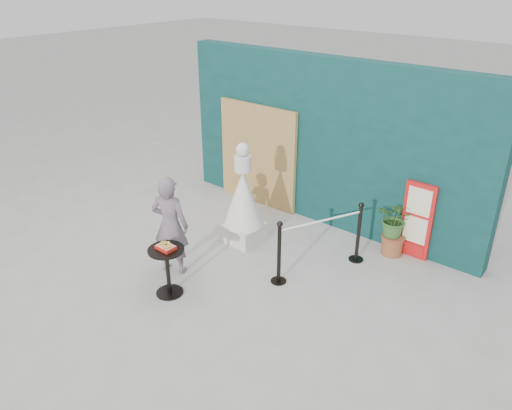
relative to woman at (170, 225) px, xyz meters
name	(u,v)px	position (x,y,z in m)	size (l,w,h in m)	color
ground	(204,294)	(0.82, -0.15, -0.79)	(60.00, 60.00, 0.00)	#ADAAA5
back_wall	(326,143)	(0.82, 3.00, 0.71)	(6.00, 0.30, 3.00)	#0B322F
bamboo_fence	(258,155)	(-0.58, 2.79, 0.21)	(1.80, 0.08, 2.00)	tan
woman	(170,225)	(0.00, 0.00, 0.00)	(0.58, 0.38, 1.59)	slate
menu_board	(417,221)	(2.72, 2.80, -0.14)	(0.50, 0.07, 1.30)	red
statue	(243,203)	(0.24, 1.41, -0.06)	(0.70, 0.70, 1.79)	silver
cafe_table	(167,264)	(0.42, -0.46, -0.29)	(0.52, 0.52, 0.75)	black
food_basket	(166,247)	(0.42, -0.46, -0.01)	(0.26, 0.19, 0.11)	red
planter	(395,224)	(2.43, 2.65, -0.23)	(0.57, 0.49, 0.96)	#985C32
stanchion_barrier	(320,243)	(1.77, 1.45, -0.30)	(0.84, 1.54, 1.03)	black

